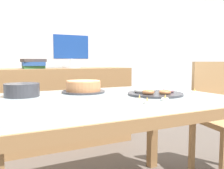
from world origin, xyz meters
The scene contains 13 objects.
wall_back centered at (0.00, 1.64, 1.30)m, with size 8.00×0.10×2.60m, color silver.
dining_table centered at (0.00, 0.00, 0.64)m, with size 1.42×0.94×0.73m.
chair centered at (1.05, 0.01, 0.52)m, with size 0.50×0.50×0.94m.
sideboard centered at (0.00, 1.34, 0.43)m, with size 1.74×0.44×0.87m.
computer_monitor centered at (0.21, 1.34, 1.06)m, with size 0.42×0.20×0.38m.
book_stack centered at (-0.20, 1.34, 0.92)m, with size 0.25×0.19×0.10m.
cake_chocolate_round centered at (-0.06, 0.24, 0.77)m, with size 0.30×0.30×0.08m.
pastry_platter centered at (0.30, -0.08, 0.74)m, with size 0.35×0.35×0.04m.
plate_stack centered at (-0.46, 0.23, 0.77)m, with size 0.21×0.21×0.08m.
tealight_near_cakes centered at (0.06, -0.34, 0.74)m, with size 0.04×0.04×0.04m.
tealight_near_front centered at (0.21, -0.30, 0.74)m, with size 0.04×0.04×0.04m.
tealight_right_edge centered at (0.07, -0.25, 0.74)m, with size 0.04×0.04×0.04m.
tealight_centre centered at (0.58, -0.14, 0.74)m, with size 0.04×0.04×0.04m.
Camera 1 is at (-0.66, -1.36, 0.95)m, focal length 40.00 mm.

